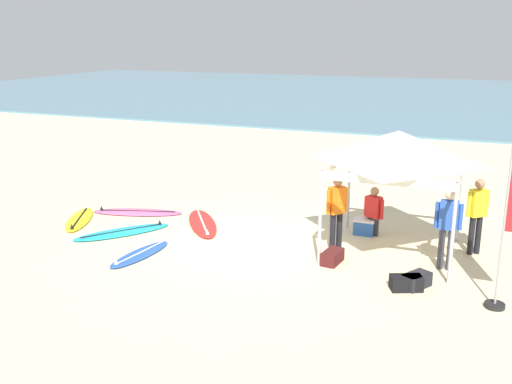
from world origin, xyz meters
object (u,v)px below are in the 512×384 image
Objects in this scene: canopy_tent at (398,147)px; banner_flag at (511,225)px; gear_bag_near_tent at (416,280)px; gear_bag_by_pole at (332,257)px; surfboard_red at (203,223)px; person_blue at (448,224)px; surfboard_pink at (137,212)px; gear_bag_on_sand at (406,283)px; surfboard_cyan at (122,232)px; cooler_box at (364,227)px; surfboard_yellow at (79,219)px; person_red at (374,209)px; person_yellow at (477,211)px; person_orange at (337,208)px; surfboard_blue at (140,254)px.

banner_flag is (2.28, -2.09, -0.81)m from canopy_tent.
gear_bag_near_tent is 1.91m from gear_bag_by_pole.
surfboard_red is 6.11m from person_blue.
gear_bag_on_sand is (7.49, -2.31, 0.10)m from surfboard_pink.
cooler_box reaches higher than surfboard_cyan.
canopy_tent is 1.20× the size of surfboard_cyan.
surfboard_red is at bearing 177.92° from canopy_tent.
surfboard_yellow is at bearing -166.74° from cooler_box.
person_red reaches higher than cooler_box.
person_yellow is 2.85× the size of gear_bag_near_tent.
cooler_box is (5.52, 2.11, 0.16)m from surfboard_cyan.
banner_flag reaches higher than surfboard_yellow.
surfboard_red is at bearing 16.00° from surfboard_yellow.
person_orange reaches higher than cooler_box.
person_yellow is 2.86m from gear_bag_on_sand.
canopy_tent reaches higher than cooler_box.
banner_flag is (2.90, -3.10, 0.92)m from person_red.
surfboard_yellow is 7.33m from cooler_box.
surfboard_pink is 1.08× the size of surfboard_red.
surfboard_cyan is 1.64m from surfboard_pink.
surfboard_red is (0.31, 2.45, -0.00)m from surfboard_blue.
banner_flag reaches higher than surfboard_red.
person_orange is at bearing 153.42° from banner_flag.
surfboard_blue is 0.75× the size of surfboard_pink.
person_blue is 2.42m from person_red.
surfboard_blue is 3.21m from surfboard_pink.
surfboard_cyan is (1.61, -0.43, -0.00)m from surfboard_yellow.
canopy_tent reaches higher than person_orange.
surfboard_cyan is 5.27m from gear_bag_by_pole.
surfboard_pink is at bearing -174.43° from person_red.
surfboard_yellow is 9.18m from person_blue.
gear_bag_by_pole reaches higher than surfboard_red.
banner_flag is (3.48, -1.74, 0.59)m from person_orange.
surfboard_red is at bearing -168.80° from person_red.
gear_bag_near_tent is at bearing 5.42° from surfboard_blue.
gear_bag_near_tent reaches higher than surfboard_yellow.
gear_bag_by_pole is (-1.81, 0.60, 0.00)m from gear_bag_near_tent.
surfboard_blue is 4.48m from person_orange.
surfboard_cyan is 4.59× the size of cooler_box.
person_red is 2.40× the size of cooler_box.
gear_bag_by_pole is (0.13, -0.77, -0.85)m from person_orange.
gear_bag_near_tent is at bearing -110.81° from person_blue.
gear_bag_by_pole is at bearing 15.92° from surfboard_blue.
person_blue is (-0.53, -1.15, 0.00)m from person_yellow.
surfboard_cyan is at bearing -69.88° from surfboard_pink.
person_red reaches higher than surfboard_red.
surfboard_yellow is 1.53m from surfboard_pink.
person_yellow reaches higher than person_red.
surfboard_cyan is 8.80m from banner_flag.
banner_flag reaches higher than surfboard_blue.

